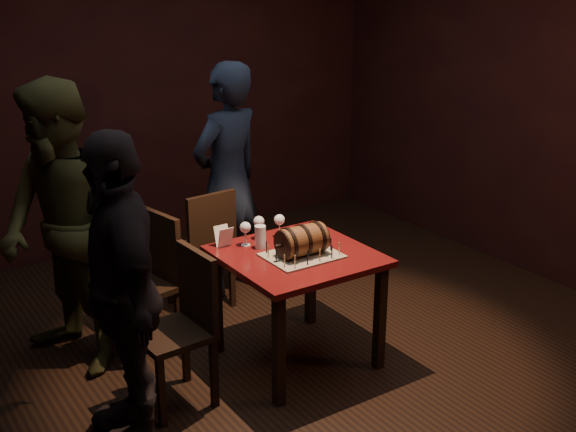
{
  "coord_description": "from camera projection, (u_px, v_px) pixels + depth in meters",
  "views": [
    {
      "loc": [
        -2.34,
        -3.57,
        2.44
      ],
      "look_at": [
        0.06,
        0.05,
        0.95
      ],
      "focal_mm": 45.0,
      "sensor_mm": 36.0,
      "label": 1
    }
  ],
  "objects": [
    {
      "name": "room_shell",
      "position": [
        285.0,
        150.0,
        4.37
      ],
      "size": [
        5.04,
        5.04,
        2.8
      ],
      "color": "black",
      "rests_on": "ground"
    },
    {
      "name": "pub_table",
      "position": [
        297.0,
        269.0,
        4.56
      ],
      "size": [
        0.9,
        0.9,
        0.75
      ],
      "color": "#480C0D",
      "rests_on": "ground"
    },
    {
      "name": "cake_board",
      "position": [
        302.0,
        256.0,
        4.47
      ],
      "size": [
        0.45,
        0.35,
        0.01
      ],
      "primitive_type": "cube",
      "color": "gray",
      "rests_on": "pub_table"
    },
    {
      "name": "barrel_cake",
      "position": [
        302.0,
        241.0,
        4.44
      ],
      "size": [
        0.35,
        0.2,
        0.2
      ],
      "color": "brown",
      "rests_on": "cake_board"
    },
    {
      "name": "birthday_candles",
      "position": [
        302.0,
        249.0,
        4.46
      ],
      "size": [
        0.4,
        0.3,
        0.09
      ],
      "color": "#E1CD86",
      "rests_on": "cake_board"
    },
    {
      "name": "wine_glass_left",
      "position": [
        245.0,
        228.0,
        4.61
      ],
      "size": [
        0.07,
        0.07,
        0.16
      ],
      "color": "silver",
      "rests_on": "pub_table"
    },
    {
      "name": "wine_glass_mid",
      "position": [
        259.0,
        223.0,
        4.72
      ],
      "size": [
        0.07,
        0.07,
        0.16
      ],
      "color": "silver",
      "rests_on": "pub_table"
    },
    {
      "name": "wine_glass_right",
      "position": [
        279.0,
        221.0,
        4.75
      ],
      "size": [
        0.07,
        0.07,
        0.16
      ],
      "color": "silver",
      "rests_on": "pub_table"
    },
    {
      "name": "pint_of_ale",
      "position": [
        260.0,
        237.0,
        4.58
      ],
      "size": [
        0.07,
        0.07,
        0.15
      ],
      "color": "silver",
      "rests_on": "pub_table"
    },
    {
      "name": "menu_card",
      "position": [
        224.0,
        237.0,
        4.62
      ],
      "size": [
        0.1,
        0.05,
        0.13
      ],
      "primitive_type": null,
      "color": "white",
      "rests_on": "pub_table"
    },
    {
      "name": "chair_back",
      "position": [
        205.0,
        244.0,
        5.31
      ],
      "size": [
        0.44,
        0.44,
        0.93
      ],
      "color": "black",
      "rests_on": "ground"
    },
    {
      "name": "chair_left_rear",
      "position": [
        150.0,
        275.0,
        4.78
      ],
      "size": [
        0.47,
        0.47,
        0.93
      ],
      "color": "black",
      "rests_on": "ground"
    },
    {
      "name": "chair_left_front",
      "position": [
        184.0,
        319.0,
        4.17
      ],
      "size": [
        0.42,
        0.42,
        0.93
      ],
      "color": "black",
      "rests_on": "ground"
    },
    {
      "name": "person_back",
      "position": [
        228.0,
        181.0,
        5.51
      ],
      "size": [
        0.76,
        0.61,
        1.81
      ],
      "primitive_type": "imported",
      "rotation": [
        0.0,
        0.0,
        3.44
      ],
      "color": "#182031",
      "rests_on": "ground"
    },
    {
      "name": "person_left_rear",
      "position": [
        64.0,
        230.0,
        4.41
      ],
      "size": [
        0.91,
        1.05,
        1.85
      ],
      "primitive_type": "imported",
      "rotation": [
        0.0,
        0.0,
        -1.3
      ],
      "color": "#424221",
      "rests_on": "ground"
    },
    {
      "name": "person_left_front",
      "position": [
        122.0,
        291.0,
        3.74
      ],
      "size": [
        0.6,
        1.07,
        1.72
      ],
      "primitive_type": "imported",
      "rotation": [
        0.0,
        0.0,
        -1.75
      ],
      "color": "black",
      "rests_on": "ground"
    }
  ]
}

